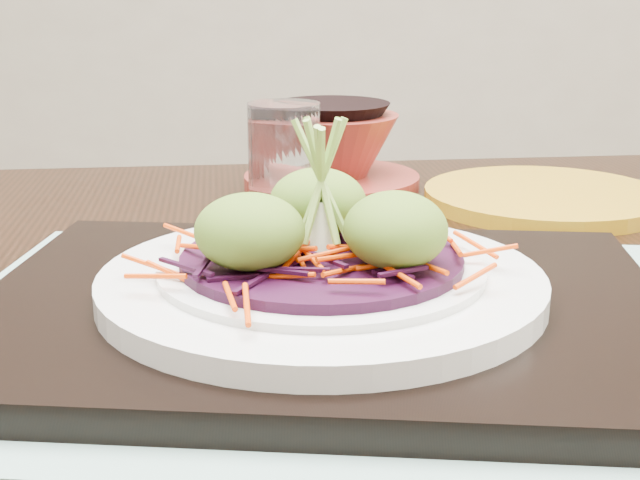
{
  "coord_description": "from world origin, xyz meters",
  "views": [
    {
      "loc": [
        0.05,
        -0.67,
        1.03
      ],
      "look_at": [
        0.07,
        -0.13,
        0.87
      ],
      "focal_mm": 50.0,
      "sensor_mm": 36.0,
      "label": 1
    }
  ],
  "objects_px": {
    "white_plate": "(321,281)",
    "dining_table": "(297,427)",
    "water_glass": "(284,155)",
    "terracotta_bowl_set": "(332,155)",
    "yellow_plate": "(545,197)",
    "serving_tray": "(321,309)"
  },
  "relations": [
    {
      "from": "water_glass",
      "to": "terracotta_bowl_set",
      "type": "relative_size",
      "value": 0.47
    },
    {
      "from": "yellow_plate",
      "to": "dining_table",
      "type": "bearing_deg",
      "value": -136.47
    },
    {
      "from": "dining_table",
      "to": "yellow_plate",
      "type": "relative_size",
      "value": 5.96
    },
    {
      "from": "yellow_plate",
      "to": "water_glass",
      "type": "bearing_deg",
      "value": 178.16
    },
    {
      "from": "terracotta_bowl_set",
      "to": "water_glass",
      "type": "bearing_deg",
      "value": -124.57
    },
    {
      "from": "serving_tray",
      "to": "water_glass",
      "type": "bearing_deg",
      "value": 101.12
    },
    {
      "from": "white_plate",
      "to": "yellow_plate",
      "type": "relative_size",
      "value": 1.18
    },
    {
      "from": "white_plate",
      "to": "yellow_plate",
      "type": "bearing_deg",
      "value": 53.38
    },
    {
      "from": "dining_table",
      "to": "terracotta_bowl_set",
      "type": "distance_m",
      "value": 0.34
    },
    {
      "from": "dining_table",
      "to": "terracotta_bowl_set",
      "type": "height_order",
      "value": "terracotta_bowl_set"
    },
    {
      "from": "white_plate",
      "to": "dining_table",
      "type": "bearing_deg",
      "value": 100.57
    },
    {
      "from": "serving_tray",
      "to": "terracotta_bowl_set",
      "type": "bearing_deg",
      "value": 93.17
    },
    {
      "from": "dining_table",
      "to": "white_plate",
      "type": "xyz_separation_m",
      "value": [
        0.01,
        -0.08,
        0.14
      ]
    },
    {
      "from": "dining_table",
      "to": "water_glass",
      "type": "height_order",
      "value": "water_glass"
    },
    {
      "from": "terracotta_bowl_set",
      "to": "serving_tray",
      "type": "bearing_deg",
      "value": -94.21
    },
    {
      "from": "serving_tray",
      "to": "water_glass",
      "type": "distance_m",
      "value": 0.32
    },
    {
      "from": "dining_table",
      "to": "yellow_plate",
      "type": "bearing_deg",
      "value": 39.55
    },
    {
      "from": "dining_table",
      "to": "serving_tray",
      "type": "xyz_separation_m",
      "value": [
        0.01,
        -0.08,
        0.12
      ]
    },
    {
      "from": "serving_tray",
      "to": "dining_table",
      "type": "bearing_deg",
      "value": 107.95
    },
    {
      "from": "dining_table",
      "to": "serving_tray",
      "type": "relative_size",
      "value": 3.28
    },
    {
      "from": "water_glass",
      "to": "yellow_plate",
      "type": "bearing_deg",
      "value": -1.84
    },
    {
      "from": "serving_tray",
      "to": "yellow_plate",
      "type": "height_order",
      "value": "serving_tray"
    }
  ]
}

